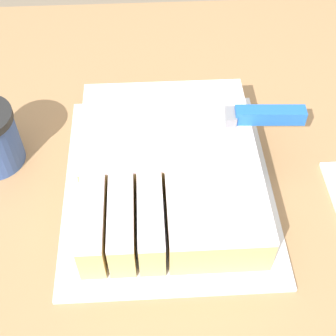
# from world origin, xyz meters

# --- Properties ---
(countertop) EXTENTS (1.40, 1.10, 0.89)m
(countertop) POSITION_xyz_m (0.00, 0.00, 0.44)
(countertop) COLOR #936D47
(countertop) RESTS_ON ground_plane
(cake_board) EXTENTS (0.31, 0.36, 0.01)m
(cake_board) POSITION_xyz_m (-0.04, 0.04, 0.89)
(cake_board) COLOR silver
(cake_board) RESTS_ON countertop
(cake) EXTENTS (0.25, 0.30, 0.07)m
(cake) POSITION_xyz_m (-0.04, 0.04, 0.93)
(cake) COLOR tan
(cake) RESTS_ON cake_board
(knife) EXTENTS (0.28, 0.04, 0.02)m
(knife) POSITION_xyz_m (0.08, 0.10, 0.97)
(knife) COLOR silver
(knife) RESTS_ON cake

